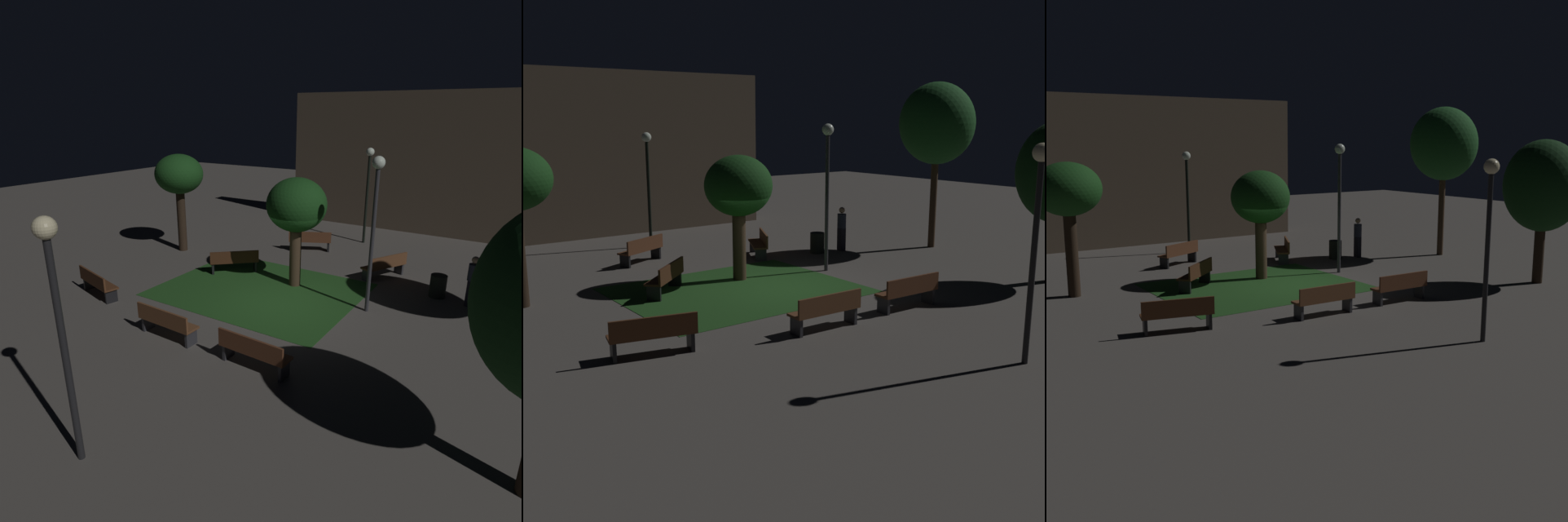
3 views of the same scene
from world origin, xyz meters
TOP-DOWN VIEW (x-y plane):
  - ground_plane at (0.00, 0.00)m, footprint 60.00×60.00m
  - grass_lawn at (-1.12, 0.51)m, footprint 6.44×5.22m
  - bench_back_row at (-1.38, -3.68)m, footprint 1.81×0.53m
  - bench_lawn_edge at (1.38, -3.68)m, footprint 1.82×0.54m
  - bench_front_right at (-1.71, 5.38)m, footprint 1.83×1.22m
  - bench_path_side at (2.06, 3.90)m, footprint 1.26×1.82m
  - bench_front_left at (-2.84, 1.38)m, footprint 1.66×1.56m
  - bench_by_lamp at (-5.30, -2.82)m, footprint 1.86×0.89m
  - tree_back_left at (8.23, 1.40)m, footprint 2.73×2.73m
  - tree_near_wall at (-0.35, 1.52)m, footprint 2.02×2.02m
  - lamp_post_plaza_east at (2.50, 0.84)m, footprint 0.36×0.36m
  - lamp_post_near_wall at (-0.20, 7.89)m, footprint 0.36×0.36m
  - lamp_post_plaza_west at (0.41, -7.63)m, footprint 0.36×0.36m
  - trash_bin at (4.06, 3.14)m, footprint 0.51×0.51m
  - pedestrian at (5.05, 2.94)m, footprint 0.32×0.32m
  - building_wall_backdrop at (0.65, 11.24)m, footprint 12.15×0.80m

SIDE VIEW (x-z plane):
  - ground_plane at x=0.00m, z-range 0.00..0.00m
  - grass_lawn at x=-1.12m, z-range 0.00..0.01m
  - trash_bin at x=4.06m, z-range 0.00..0.74m
  - bench_back_row at x=-1.38m, z-range 0.04..0.92m
  - bench_lawn_edge at x=1.38m, z-range 0.04..0.92m
  - bench_front_right at x=-1.71m, z-range 0.04..0.92m
  - bench_path_side at x=2.06m, z-range 0.04..0.92m
  - bench_front_left at x=-2.84m, z-range 0.04..0.92m
  - bench_by_lamp at x=-5.30m, z-range 0.04..0.92m
  - pedestrian at x=5.05m, z-range 0.05..1.66m
  - tree_near_wall at x=-0.35m, z-range 0.89..4.62m
  - lamp_post_near_wall at x=-0.20m, z-range 0.79..5.06m
  - lamp_post_plaza_west at x=0.41m, z-range 0.80..5.12m
  - lamp_post_plaza_east at x=2.50m, z-range 0.82..5.43m
  - building_wall_backdrop at x=0.65m, z-range 0.00..6.68m
  - tree_back_left at x=8.23m, z-range 1.52..7.58m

